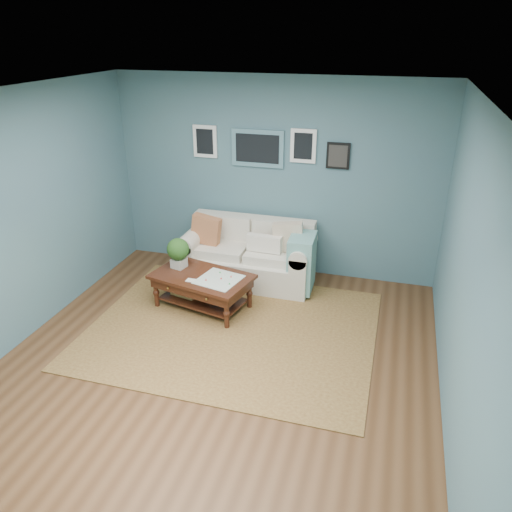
% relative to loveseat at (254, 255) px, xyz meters
% --- Properties ---
extents(room_shell, '(5.00, 5.02, 2.70)m').
position_rel_loveseat_xyz_m(room_shell, '(0.15, -1.97, 0.98)').
color(room_shell, brown).
rests_on(room_shell, ground).
extents(area_rug, '(3.27, 2.62, 0.01)m').
position_rel_loveseat_xyz_m(area_rug, '(0.10, -1.27, -0.37)').
color(area_rug, brown).
rests_on(area_rug, ground).
extents(loveseat, '(1.82, 0.83, 0.94)m').
position_rel_loveseat_xyz_m(loveseat, '(0.00, 0.00, 0.00)').
color(loveseat, silver).
rests_on(loveseat, ground).
extents(coffee_table, '(1.33, 0.95, 0.84)m').
position_rel_loveseat_xyz_m(coffee_table, '(-0.47, -0.87, -0.01)').
color(coffee_table, black).
rests_on(coffee_table, ground).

